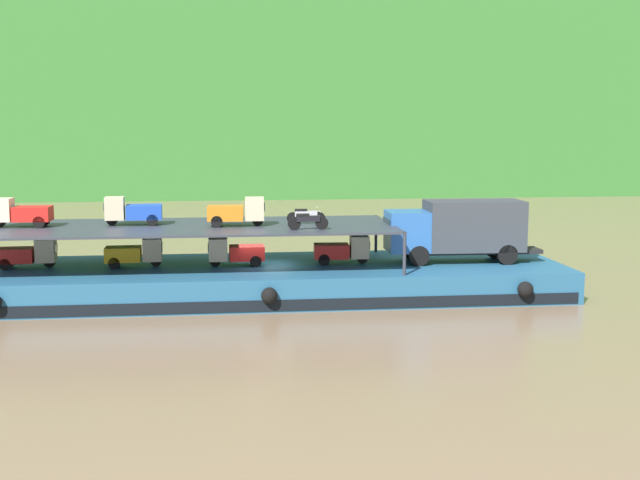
{
  "coord_description": "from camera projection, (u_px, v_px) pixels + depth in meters",
  "views": [
    {
      "loc": [
        -1.83,
        -39.18,
        8.27
      ],
      "look_at": [
        2.76,
        0.0,
        2.7
      ],
      "focal_mm": 45.22,
      "sensor_mm": 36.0,
      "label": 1
    }
  ],
  "objects": [
    {
      "name": "ground_plane",
      "position": [
        265.0,
        295.0,
        39.9
      ],
      "size": [
        400.0,
        400.0,
        0.0
      ],
      "primitive_type": "plane",
      "color": "#7F664C"
    },
    {
      "name": "cargo_rack",
      "position": [
        186.0,
        227.0,
        38.98
      ],
      "size": [
        20.23,
        7.23,
        2.0
      ],
      "color": "#2D333D",
      "rests_on": "cargo_barge"
    },
    {
      "name": "mini_truck_lower_mid",
      "position": [
        235.0,
        252.0,
        39.4
      ],
      "size": [
        2.76,
        1.23,
        1.38
      ],
      "color": "red",
      "rests_on": "cargo_barge"
    },
    {
      "name": "cargo_barge",
      "position": [
        265.0,
        280.0,
        39.77
      ],
      "size": [
        29.43,
        8.61,
        1.5
      ],
      "color": "#23567A",
      "rests_on": "ground"
    },
    {
      "name": "motorcycle_upper_port",
      "position": [
        308.0,
        221.0,
        37.44
      ],
      "size": [
        1.9,
        0.55,
        0.87
      ],
      "color": "black",
      "rests_on": "cargo_rack"
    },
    {
      "name": "covered_lorry",
      "position": [
        458.0,
        229.0,
        40.37
      ],
      "size": [
        7.89,
        2.42,
        3.1
      ],
      "color": "#285BA3",
      "rests_on": "cargo_barge"
    },
    {
      "name": "mini_truck_lower_stern",
      "position": [
        28.0,
        254.0,
        38.79
      ],
      "size": [
        2.78,
        1.26,
        1.38
      ],
      "color": "red",
      "rests_on": "cargo_barge"
    },
    {
      "name": "mini_truck_upper_mid",
      "position": [
        132.0,
        211.0,
        39.25
      ],
      "size": [
        2.79,
        1.28,
        1.38
      ],
      "color": "#1E47B7",
      "rests_on": "cargo_rack"
    },
    {
      "name": "mini_truck_upper_stern",
      "position": [
        21.0,
        213.0,
        38.48
      ],
      "size": [
        2.76,
        1.24,
        1.38
      ],
      "color": "red",
      "rests_on": "cargo_rack"
    },
    {
      "name": "mini_truck_lower_aft",
      "position": [
        135.0,
        253.0,
        39.15
      ],
      "size": [
        2.77,
        1.26,
        1.38
      ],
      "color": "gold",
      "rests_on": "cargo_barge"
    },
    {
      "name": "mini_truck_lower_fore",
      "position": [
        343.0,
        250.0,
        40.03
      ],
      "size": [
        2.79,
        1.29,
        1.38
      ],
      "color": "red",
      "rests_on": "cargo_barge"
    },
    {
      "name": "hillside_far_bank",
      "position": [
        238.0,
        39.0,
        105.8
      ],
      "size": [
        141.0,
        38.03,
        34.83
      ],
      "color": "#33702D",
      "rests_on": "ground"
    },
    {
      "name": "mini_truck_upper_fore",
      "position": [
        237.0,
        212.0,
        38.85
      ],
      "size": [
        2.77,
        1.26,
        1.38
      ],
      "color": "orange",
      "rests_on": "cargo_rack"
    },
    {
      "name": "motorcycle_upper_centre",
      "position": [
        306.0,
        215.0,
        39.58
      ],
      "size": [
        1.9,
        0.55,
        0.87
      ],
      "color": "black",
      "rests_on": "cargo_rack"
    }
  ]
}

